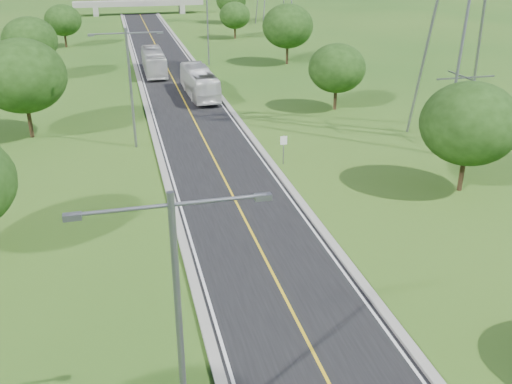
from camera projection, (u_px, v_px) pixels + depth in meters
ground at (183, 99)px, 63.92m from camera, size 260.00×260.00×0.00m
road at (177, 87)px, 69.23m from camera, size 8.00×150.00×0.06m
curb_left at (141, 88)px, 68.26m from camera, size 0.50×150.00×0.22m
curb_right at (211, 84)px, 70.13m from camera, size 0.50×150.00×0.22m
speed_limit_sign at (284, 145)px, 44.91m from camera, size 0.55×0.09×2.40m
overpass at (139, 4)px, 133.84m from camera, size 30.00×3.00×3.20m
streetlight_near_left at (178, 311)px, 17.64m from camera, size 5.90×0.25×10.00m
streetlight_mid_left at (130, 79)px, 46.88m from camera, size 5.90×0.25×10.00m
streetlight_far_right at (208, 22)px, 78.78m from camera, size 5.90×0.25×10.00m
tree_lc at (22, 76)px, 49.48m from camera, size 7.56×7.56×8.79m
tree_ld at (30, 40)px, 70.56m from camera, size 6.72×6.72×7.82m
tree_le at (63, 20)px, 92.64m from camera, size 5.88×5.88×6.84m
tree_rb at (470, 124)px, 38.85m from camera, size 6.72×6.72×7.82m
tree_rc at (337, 68)px, 58.38m from camera, size 5.88×5.88×6.84m
tree_rd at (288, 26)px, 79.71m from camera, size 7.14×7.14×8.30m
tree_re at (235, 15)px, 100.93m from camera, size 5.46×5.46×6.35m
tree_rf at (231, 0)px, 119.18m from camera, size 6.30×6.30×7.33m
bus_outbound at (199, 82)px, 64.30m from camera, size 2.98×11.45×3.17m
bus_inbound at (154, 62)px, 75.23m from camera, size 2.67×11.12×3.09m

